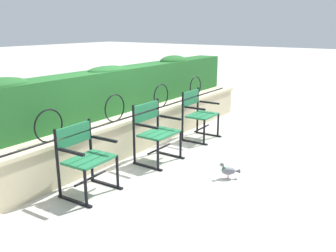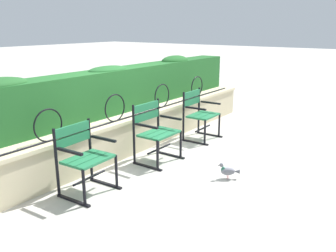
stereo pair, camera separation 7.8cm
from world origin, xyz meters
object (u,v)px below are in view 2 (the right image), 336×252
Objects in this scene: park_chair_left at (84,156)px; park_chair_centre at (155,130)px; park_chair_right at (199,113)px; pigeon_near_chairs at (228,171)px.

park_chair_centre reaches higher than park_chair_left.
park_chair_left is 0.97× the size of park_chair_right.
pigeon_near_chairs is at bearing -88.67° from park_chair_centre.
park_chair_left is at bearing 179.47° from park_chair_right.
park_chair_left is 1.34m from park_chair_centre.
park_chair_left is 0.95× the size of park_chair_centre.
park_chair_centre is 1.26m from pigeon_near_chairs.
park_chair_left is 3.31× the size of pigeon_near_chairs.
park_chair_centre is 1.02× the size of park_chair_right.
park_chair_left is 2.67m from park_chair_right.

